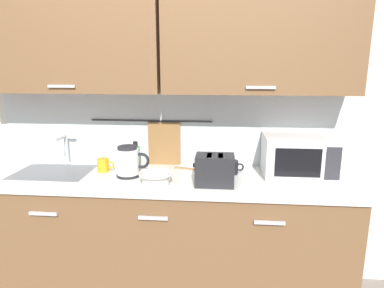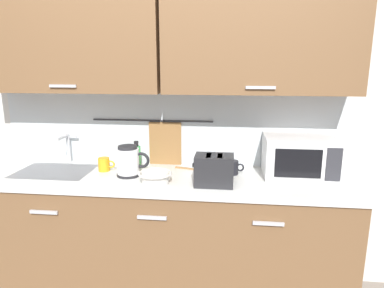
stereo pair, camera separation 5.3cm
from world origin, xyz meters
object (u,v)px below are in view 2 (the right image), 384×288
(electric_kettle, at_px, (129,161))
(wooden_spoon, at_px, (198,169))
(mug_by_kettle, at_px, (233,167))
(dish_soap_bottle, at_px, (137,156))
(mixing_bowl, at_px, (155,177))
(microwave, at_px, (299,156))
(toaster, at_px, (214,170))
(mug_near_sink, at_px, (104,164))

(electric_kettle, xyz_separation_m, wooden_spoon, (0.45, 0.17, -0.10))
(mug_by_kettle, bearing_deg, electric_kettle, -170.82)
(dish_soap_bottle, bearing_deg, mug_by_kettle, -6.48)
(mixing_bowl, relative_size, wooden_spoon, 0.78)
(microwave, relative_size, electric_kettle, 2.03)
(mug_by_kettle, bearing_deg, toaster, -117.84)
(wooden_spoon, bearing_deg, mug_by_kettle, -13.55)
(mug_near_sink, bearing_deg, wooden_spoon, 7.53)
(electric_kettle, xyz_separation_m, mug_by_kettle, (0.70, 0.11, -0.05))
(electric_kettle, height_order, toaster, electric_kettle)
(toaster, bearing_deg, mug_by_kettle, 62.16)
(electric_kettle, bearing_deg, toaster, -10.89)
(mixing_bowl, height_order, wooden_spoon, mixing_bowl)
(wooden_spoon, bearing_deg, microwave, -3.67)
(mixing_bowl, bearing_deg, toaster, 4.09)
(dish_soap_bottle, xyz_separation_m, mug_near_sink, (-0.21, -0.11, -0.04))
(mixing_bowl, bearing_deg, mug_by_kettle, 27.21)
(mug_near_sink, height_order, mug_by_kettle, same)
(electric_kettle, height_order, mug_by_kettle, electric_kettle)
(dish_soap_bottle, relative_size, mixing_bowl, 0.92)
(electric_kettle, xyz_separation_m, toaster, (0.58, -0.11, -0.01))
(mixing_bowl, bearing_deg, microwave, 16.10)
(microwave, bearing_deg, dish_soap_bottle, 176.79)
(toaster, distance_m, mug_by_kettle, 0.26)
(toaster, bearing_deg, wooden_spoon, 114.38)
(dish_soap_bottle, distance_m, mixing_bowl, 0.39)
(microwave, distance_m, mug_by_kettle, 0.44)
(dish_soap_bottle, distance_m, wooden_spoon, 0.46)
(mug_near_sink, xyz_separation_m, mug_by_kettle, (0.90, 0.03, 0.00))
(mug_near_sink, relative_size, mixing_bowl, 0.56)
(mug_near_sink, height_order, wooden_spoon, mug_near_sink)
(electric_kettle, bearing_deg, wooden_spoon, 20.93)
(dish_soap_bottle, relative_size, mug_by_kettle, 1.63)
(mixing_bowl, height_order, toaster, toaster)
(toaster, xyz_separation_m, mug_by_kettle, (0.12, 0.22, -0.05))
(mug_near_sink, bearing_deg, electric_kettle, -22.68)
(electric_kettle, relative_size, mug_by_kettle, 1.89)
(mug_by_kettle, height_order, wooden_spoon, mug_by_kettle)
(mixing_bowl, distance_m, mug_by_kettle, 0.55)
(microwave, xyz_separation_m, mixing_bowl, (-0.92, -0.27, -0.09))
(electric_kettle, height_order, wooden_spoon, electric_kettle)
(electric_kettle, relative_size, dish_soap_bottle, 1.16)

